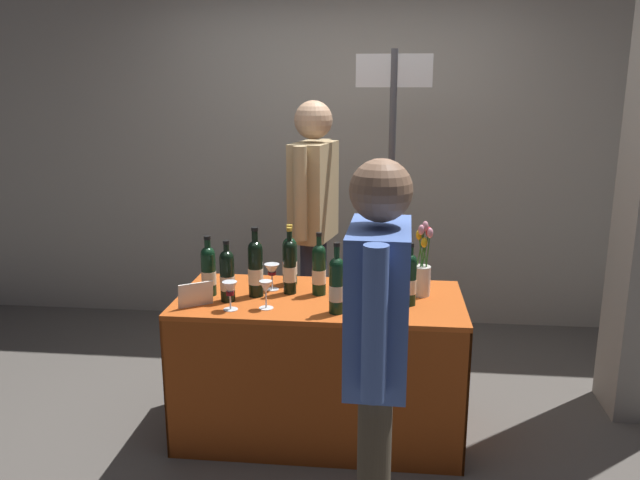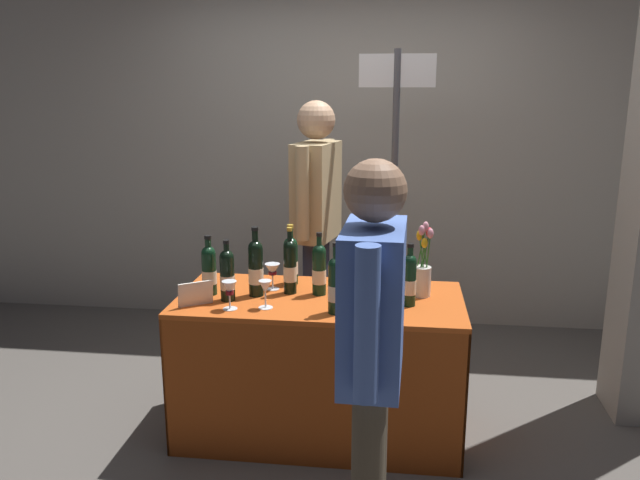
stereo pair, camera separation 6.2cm
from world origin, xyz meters
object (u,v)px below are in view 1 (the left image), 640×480
object	(u,v)px
display_bottle_0	(256,267)
flower_vase	(422,271)
wine_glass_near_vendor	(230,290)
wine_glass_near_taster	(266,289)
vendor_presenter	(314,212)
tasting_table	(320,340)
featured_wine_bottle	(209,270)
booth_signpost	(391,175)
taster_foreground_right	(378,337)
wine_glass_mid	(272,271)

from	to	relation	value
display_bottle_0	flower_vase	size ratio (longest dim) A/B	0.93
wine_glass_near_vendor	wine_glass_near_taster	world-z (taller)	wine_glass_near_vendor
flower_vase	vendor_presenter	xyz separation A→B (m)	(-0.64, 0.74, 0.15)
tasting_table	wine_glass_near_taster	size ratio (longest dim) A/B	10.46
featured_wine_bottle	vendor_presenter	xyz separation A→B (m)	(0.44, 0.84, 0.14)
wine_glass_near_vendor	booth_signpost	distance (m)	1.46
booth_signpost	taster_foreground_right	bearing A→B (deg)	-91.34
flower_vase	display_bottle_0	bearing A→B (deg)	-173.15
tasting_table	wine_glass_mid	world-z (taller)	wine_glass_mid
taster_foreground_right	vendor_presenter	bearing A→B (deg)	15.52
wine_glass_near_taster	booth_signpost	distance (m)	1.35
wine_glass_near_vendor	wine_glass_mid	size ratio (longest dim) A/B	1.01
display_bottle_0	wine_glass_near_vendor	distance (m)	0.24
wine_glass_near_vendor	wine_glass_mid	bearing A→B (deg)	65.92
featured_wine_bottle	flower_vase	distance (m)	1.09
featured_wine_bottle	flower_vase	xyz separation A→B (m)	(1.08, 0.11, -0.01)
wine_glass_near_vendor	booth_signpost	bearing A→B (deg)	57.31
wine_glass_mid	display_bottle_0	bearing A→B (deg)	-120.13
featured_wine_bottle	display_bottle_0	world-z (taller)	display_bottle_0
display_bottle_0	booth_signpost	distance (m)	1.23
wine_glass_near_taster	booth_signpost	bearing A→B (deg)	62.67
featured_wine_bottle	wine_glass_near_taster	xyz separation A→B (m)	(0.33, -0.17, -0.03)
wine_glass_near_vendor	flower_vase	world-z (taller)	flower_vase
booth_signpost	wine_glass_mid	bearing A→B (deg)	-125.57
display_bottle_0	wine_glass_near_taster	world-z (taller)	display_bottle_0
vendor_presenter	wine_glass_near_vendor	bearing A→B (deg)	-2.80
display_bottle_0	wine_glass_near_vendor	world-z (taller)	display_bottle_0
taster_foreground_right	flower_vase	bearing A→B (deg)	-9.51
flower_vase	vendor_presenter	distance (m)	0.99
display_bottle_0	wine_glass_mid	world-z (taller)	display_bottle_0
tasting_table	wine_glass_mid	bearing A→B (deg)	159.94
vendor_presenter	tasting_table	bearing A→B (deg)	20.99
featured_wine_bottle	display_bottle_0	xyz separation A→B (m)	(0.24, 0.01, 0.02)
display_bottle_0	wine_glass_mid	size ratio (longest dim) A/B	2.58
wine_glass_near_taster	display_bottle_0	bearing A→B (deg)	115.68
display_bottle_0	wine_glass_mid	xyz separation A→B (m)	(0.06, 0.11, -0.05)
flower_vase	booth_signpost	world-z (taller)	booth_signpost
wine_glass_mid	vendor_presenter	distance (m)	0.76
display_bottle_0	taster_foreground_right	bearing A→B (deg)	-55.88
wine_glass_mid	flower_vase	distance (m)	0.78
vendor_presenter	taster_foreground_right	xyz separation A→B (m)	(0.43, -1.77, -0.09)
featured_wine_bottle	wine_glass_near_taster	bearing A→B (deg)	-27.28
taster_foreground_right	booth_signpost	xyz separation A→B (m)	(0.04, 1.90, 0.31)
vendor_presenter	flower_vase	bearing A→B (deg)	53.19
tasting_table	wine_glass_near_taster	xyz separation A→B (m)	(-0.24, -0.19, 0.34)
display_bottle_0	wine_glass_near_taster	size ratio (longest dim) A/B	2.60
taster_foreground_right	wine_glass_near_vendor	bearing A→B (deg)	46.55
wine_glass_near_vendor	display_bottle_0	bearing A→B (deg)	69.26
wine_glass_mid	featured_wine_bottle	bearing A→B (deg)	-158.94
featured_wine_bottle	taster_foreground_right	distance (m)	1.28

